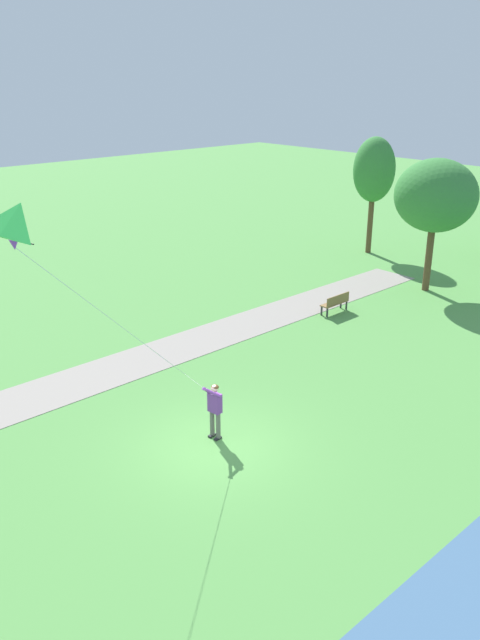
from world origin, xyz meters
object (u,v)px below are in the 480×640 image
(tree_treeline_center, at_px, (436,196))
(tree_treeline_left, at_px, (374,171))
(person_kite_flyer, at_px, (214,406))
(flying_kite, at_px, (24,228))
(park_bench_near_walkway, at_px, (336,302))

(tree_treeline_center, height_order, tree_treeline_left, tree_treeline_left)
(tree_treeline_center, relative_size, tree_treeline_left, 0.95)
(person_kite_flyer, distance_m, tree_treeline_center, 17.20)
(flying_kite, bearing_deg, tree_treeline_left, 111.78)
(person_kite_flyer, relative_size, tree_treeline_center, 0.29)
(park_bench_near_walkway, distance_m, tree_treeline_center, 7.17)
(person_kite_flyer, bearing_deg, flying_kite, -83.56)
(person_kite_flyer, distance_m, park_bench_near_walkway, 11.53)
(tree_treeline_center, bearing_deg, park_bench_near_walkway, -99.15)
(flying_kite, distance_m, park_bench_near_walkway, 17.95)
(park_bench_near_walkway, xyz_separation_m, tree_treeline_left, (-5.25, 9.41, 4.29))
(park_bench_near_walkway, relative_size, tree_treeline_left, 0.22)
(park_bench_near_walkway, bearing_deg, person_kite_flyer, -68.19)
(tree_treeline_left, bearing_deg, tree_treeline_center, -30.28)
(flying_kite, bearing_deg, person_kite_flyer, 96.44)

